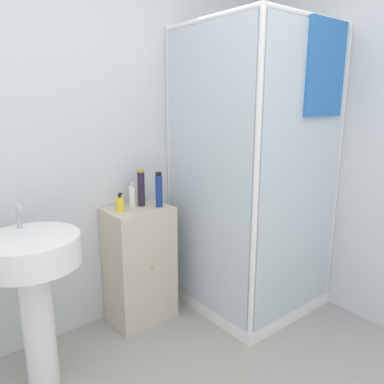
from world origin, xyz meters
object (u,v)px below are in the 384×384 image
(soap_dispenser, at_px, (120,204))
(shampoo_bottle_tall_black, at_px, (141,188))
(shampoo_bottle_blue, at_px, (159,190))
(lotion_bottle_white, at_px, (132,196))
(sink, at_px, (34,277))

(soap_dispenser, xyz_separation_m, shampoo_bottle_tall_black, (0.18, 0.03, 0.08))
(shampoo_bottle_blue, bearing_deg, lotion_bottle_white, 140.20)
(shampoo_bottle_tall_black, bearing_deg, sink, -162.51)
(shampoo_bottle_tall_black, bearing_deg, soap_dispenser, -171.89)
(sink, height_order, lotion_bottle_white, lotion_bottle_white)
(shampoo_bottle_tall_black, distance_m, lotion_bottle_white, 0.08)
(sink, bearing_deg, lotion_bottle_white, 20.00)
(shampoo_bottle_blue, relative_size, lotion_bottle_white, 1.39)
(shampoo_bottle_blue, xyz_separation_m, lotion_bottle_white, (-0.14, 0.12, -0.04))
(soap_dispenser, bearing_deg, sink, -160.00)
(soap_dispenser, xyz_separation_m, lotion_bottle_white, (0.12, 0.04, 0.02))
(soap_dispenser, bearing_deg, shampoo_bottle_blue, -16.10)
(soap_dispenser, distance_m, lotion_bottle_white, 0.13)
(sink, distance_m, lotion_bottle_white, 0.84)
(sink, xyz_separation_m, soap_dispenser, (0.63, 0.23, 0.24))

